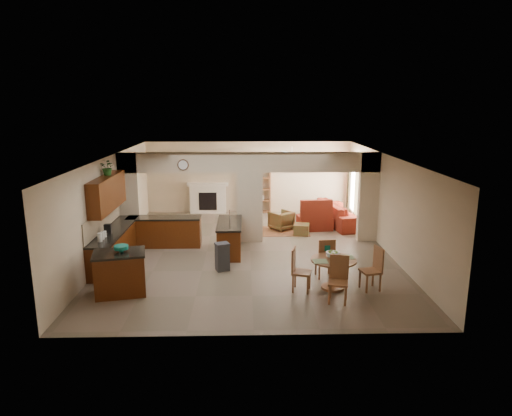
{
  "coord_description": "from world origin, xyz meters",
  "views": [
    {
      "loc": [
        -0.16,
        -12.82,
        4.27
      ],
      "look_at": [
        0.18,
        0.3,
        1.24
      ],
      "focal_mm": 32.0,
      "sensor_mm": 36.0,
      "label": 1
    }
  ],
  "objects_px": {
    "sofa": "(341,213)",
    "kitchen_island": "(120,273)",
    "armchair": "(281,220)",
    "dining_table": "(333,269)"
  },
  "relations": [
    {
      "from": "sofa",
      "to": "armchair",
      "type": "xyz_separation_m",
      "value": [
        -2.2,
        -0.64,
        -0.08
      ]
    },
    {
      "from": "dining_table",
      "to": "sofa",
      "type": "xyz_separation_m",
      "value": [
        1.39,
        5.82,
        -0.09
      ]
    },
    {
      "from": "kitchen_island",
      "to": "dining_table",
      "type": "bearing_deg",
      "value": -10.35
    },
    {
      "from": "sofa",
      "to": "kitchen_island",
      "type": "bearing_deg",
      "value": 122.5
    },
    {
      "from": "dining_table",
      "to": "armchair",
      "type": "height_order",
      "value": "dining_table"
    },
    {
      "from": "kitchen_island",
      "to": "sofa",
      "type": "distance_m",
      "value": 8.69
    },
    {
      "from": "kitchen_island",
      "to": "sofa",
      "type": "bearing_deg",
      "value": 31.25
    },
    {
      "from": "armchair",
      "to": "dining_table",
      "type": "bearing_deg",
      "value": 61.06
    },
    {
      "from": "dining_table",
      "to": "sofa",
      "type": "height_order",
      "value": "sofa"
    },
    {
      "from": "dining_table",
      "to": "sofa",
      "type": "relative_size",
      "value": 0.39
    }
  ]
}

